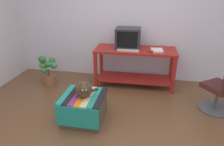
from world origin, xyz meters
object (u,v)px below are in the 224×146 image
at_px(desk, 135,61).
at_px(cat, 84,89).
at_px(tv_monitor, 128,38).
at_px(book, 157,50).
at_px(ottoman_with_blanket, 84,108).
at_px(potted_plant, 48,71).
at_px(keyboard, 128,50).
at_px(stapler, 150,52).
at_px(office_chair, 222,90).

distance_m(desk, cat, 1.47).
bearing_deg(desk, tv_monitor, 158.41).
bearing_deg(book, desk, 169.18).
height_order(book, ottoman_with_blanket, book).
height_order(cat, potted_plant, cat).
xyz_separation_m(keyboard, potted_plant, (-1.59, -0.15, -0.49)).
bearing_deg(keyboard, stapler, -6.65).
bearing_deg(keyboard, office_chair, -20.00).
xyz_separation_m(potted_plant, stapler, (1.99, 0.10, 0.50)).
distance_m(ottoman_with_blanket, potted_plant, 1.50).
relative_size(desk, office_chair, 1.74).
height_order(desk, stapler, stapler).
bearing_deg(tv_monitor, ottoman_with_blanket, -110.27).
height_order(tv_monitor, stapler, tv_monitor).
bearing_deg(cat, ottoman_with_blanket, 139.24).
bearing_deg(stapler, cat, 151.13).
relative_size(book, cat, 0.62).
xyz_separation_m(ottoman_with_blanket, stapler, (0.91, 1.14, 0.57)).
relative_size(desk, tv_monitor, 3.29).
xyz_separation_m(ottoman_with_blanket, office_chair, (2.06, 0.62, 0.18)).
height_order(keyboard, potted_plant, keyboard).
bearing_deg(office_chair, potted_plant, -44.27).
bearing_deg(ottoman_with_blanket, tv_monitor, 70.91).
height_order(keyboard, stapler, stapler).
bearing_deg(office_chair, keyboard, -56.91).
height_order(book, cat, book).
xyz_separation_m(book, ottoman_with_blanket, (-1.03, -1.29, -0.57)).
relative_size(book, office_chair, 0.28).
height_order(potted_plant, stapler, stapler).
height_order(tv_monitor, book, tv_monitor).
xyz_separation_m(ottoman_with_blanket, potted_plant, (-1.08, 1.04, 0.08)).
distance_m(ottoman_with_blanket, cat, 0.32).
relative_size(tv_monitor, potted_plant, 0.78).
relative_size(book, ottoman_with_blanket, 0.41).
bearing_deg(ottoman_with_blanket, cat, -18.68).
bearing_deg(potted_plant, stapler, 2.95).
bearing_deg(stapler, office_chair, -105.64).
distance_m(book, ottoman_with_blanket, 1.75).
distance_m(book, cat, 1.66).
xyz_separation_m(tv_monitor, stapler, (0.43, -0.24, -0.17)).
height_order(book, office_chair, office_chair).
distance_m(ottoman_with_blanket, stapler, 1.57).
bearing_deg(book, office_chair, -38.90).
relative_size(cat, office_chair, 0.46).
distance_m(tv_monitor, potted_plant, 1.73).
relative_size(tv_monitor, keyboard, 1.18).
bearing_deg(keyboard, cat, -111.99).
height_order(tv_monitor, ottoman_with_blanket, tv_monitor).
height_order(cat, office_chair, office_chair).
bearing_deg(book, cat, -133.64).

